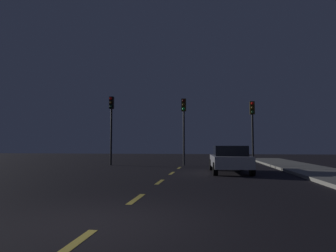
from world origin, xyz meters
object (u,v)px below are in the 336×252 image
Objects in this scene: traffic_signal_left at (111,117)px; traffic_signal_right at (252,120)px; traffic_signal_center at (184,119)px; car_stopped_ahead at (230,159)px.

traffic_signal_right is (10.15, -0.00, -0.37)m from traffic_signal_left.
traffic_signal_left reaches higher than traffic_signal_center.
car_stopped_ahead is (-1.92, -5.17, -2.44)m from traffic_signal_right.
traffic_signal_left reaches higher than car_stopped_ahead.
traffic_signal_left is 10.13m from car_stopped_ahead.
traffic_signal_right is at bearing 69.66° from car_stopped_ahead.
traffic_signal_left is 5.38m from traffic_signal_center.
traffic_signal_left reaches higher than traffic_signal_right.
traffic_signal_center is (5.38, -0.00, -0.17)m from traffic_signal_left.
traffic_signal_center is 1.10× the size of car_stopped_ahead.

